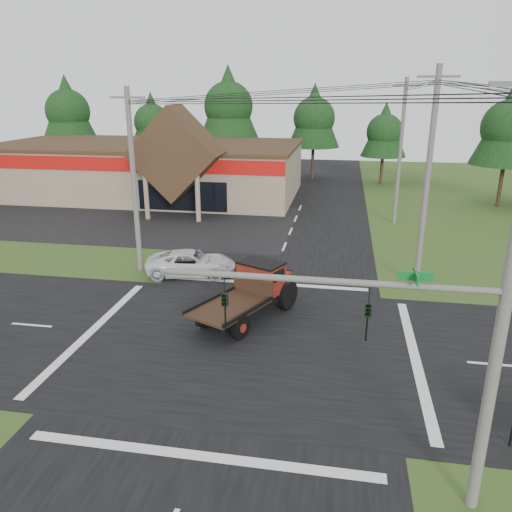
# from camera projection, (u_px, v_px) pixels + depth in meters

# --- Properties ---
(ground) EXTENTS (120.00, 120.00, 0.00)m
(ground) POSITION_uv_depth(u_px,v_px,m) (245.00, 344.00, 21.27)
(ground) COLOR #394F1C
(ground) RESTS_ON ground
(road_ns) EXTENTS (12.00, 120.00, 0.02)m
(road_ns) POSITION_uv_depth(u_px,v_px,m) (245.00, 343.00, 21.27)
(road_ns) COLOR black
(road_ns) RESTS_ON ground
(road_ew) EXTENTS (120.00, 12.00, 0.02)m
(road_ew) POSITION_uv_depth(u_px,v_px,m) (245.00, 343.00, 21.27)
(road_ew) COLOR black
(road_ew) RESTS_ON ground
(parking_apron) EXTENTS (28.00, 14.00, 0.02)m
(parking_apron) POSITION_uv_depth(u_px,v_px,m) (124.00, 220.00, 41.32)
(parking_apron) COLOR black
(parking_apron) RESTS_ON ground
(cvs_building) EXTENTS (30.40, 18.20, 9.19)m
(cvs_building) POSITION_uv_depth(u_px,v_px,m) (150.00, 168.00, 50.59)
(cvs_building) COLOR gray
(cvs_building) RESTS_ON ground
(traffic_signal_mast) EXTENTS (8.12, 0.24, 7.00)m
(traffic_signal_mast) POSITION_uv_depth(u_px,v_px,m) (422.00, 348.00, 11.91)
(traffic_signal_mast) COLOR #595651
(traffic_signal_mast) RESTS_ON ground
(utility_pole_nr) EXTENTS (2.00, 0.30, 11.00)m
(utility_pole_nr) POSITION_uv_depth(u_px,v_px,m) (505.00, 307.00, 11.25)
(utility_pole_nr) COLOR #595651
(utility_pole_nr) RESTS_ON ground
(utility_pole_nw) EXTENTS (2.00, 0.30, 10.50)m
(utility_pole_nw) POSITION_uv_depth(u_px,v_px,m) (134.00, 181.00, 28.35)
(utility_pole_nw) COLOR #595651
(utility_pole_nw) RESTS_ON ground
(utility_pole_ne) EXTENTS (2.00, 0.30, 11.50)m
(utility_pole_ne) POSITION_uv_depth(u_px,v_px,m) (427.00, 180.00, 25.57)
(utility_pole_ne) COLOR #595651
(utility_pole_ne) RESTS_ON ground
(utility_pole_n) EXTENTS (2.00, 0.30, 11.20)m
(utility_pole_n) POSITION_uv_depth(u_px,v_px,m) (400.00, 152.00, 38.70)
(utility_pole_n) COLOR #595651
(utility_pole_n) RESTS_ON ground
(tree_row_a) EXTENTS (6.72, 6.72, 12.12)m
(tree_row_a) POSITION_uv_depth(u_px,v_px,m) (68.00, 109.00, 61.01)
(tree_row_a) COLOR #332316
(tree_row_a) RESTS_ON ground
(tree_row_b) EXTENTS (5.60, 5.60, 10.10)m
(tree_row_b) POSITION_uv_depth(u_px,v_px,m) (152.00, 120.00, 61.67)
(tree_row_b) COLOR #332316
(tree_row_b) RESTS_ON ground
(tree_row_c) EXTENTS (7.28, 7.28, 13.13)m
(tree_row_c) POSITION_uv_depth(u_px,v_px,m) (229.00, 104.00, 58.45)
(tree_row_c) COLOR #332316
(tree_row_c) RESTS_ON ground
(tree_row_d) EXTENTS (6.16, 6.16, 11.11)m
(tree_row_d) POSITION_uv_depth(u_px,v_px,m) (314.00, 116.00, 58.17)
(tree_row_d) COLOR #332316
(tree_row_d) RESTS_ON ground
(tree_row_e) EXTENTS (5.04, 5.04, 9.09)m
(tree_row_e) POSITION_uv_depth(u_px,v_px,m) (385.00, 130.00, 55.42)
(tree_row_e) COLOR #332316
(tree_row_e) RESTS_ON ground
(tree_side_ne) EXTENTS (6.16, 6.16, 11.11)m
(tree_side_ne) POSITION_uv_depth(u_px,v_px,m) (510.00, 125.00, 44.01)
(tree_side_ne) COLOR #332316
(tree_side_ne) RESTS_ON ground
(antique_flatbed_truck) EXTENTS (4.70, 6.47, 2.54)m
(antique_flatbed_truck) POSITION_uv_depth(u_px,v_px,m) (246.00, 294.00, 23.20)
(antique_flatbed_truck) COLOR #5D0D0E
(antique_flatbed_truck) RESTS_ON ground
(white_pickup) EXTENTS (5.52, 3.30, 1.44)m
(white_pickup) POSITION_uv_depth(u_px,v_px,m) (191.00, 263.00, 29.00)
(white_pickup) COLOR silver
(white_pickup) RESTS_ON ground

